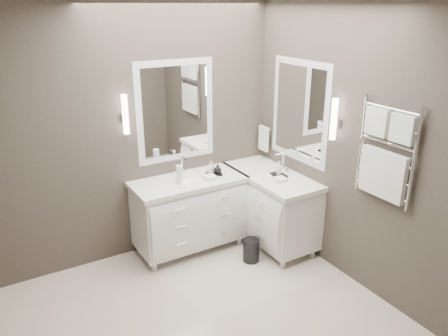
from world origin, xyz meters
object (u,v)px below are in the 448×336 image
vanity_back (189,210)px  towel_ladder (385,158)px  vanity_right (270,203)px  waste_bin (251,250)px

vanity_back → towel_ladder: towel_ladder is taller
vanity_right → waste_bin: (-0.43, -0.25, -0.36)m
towel_ladder → waste_bin: 1.77m
vanity_right → towel_ladder: towel_ladder is taller
vanity_back → waste_bin: bearing=-52.0°
vanity_back → towel_ladder: bearing=-55.9°
vanity_back → vanity_right: 0.93m
vanity_back → towel_ladder: size_ratio=1.38×
towel_ladder → waste_bin: towel_ladder is taller
vanity_right → towel_ladder: (0.23, -1.30, 0.91)m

